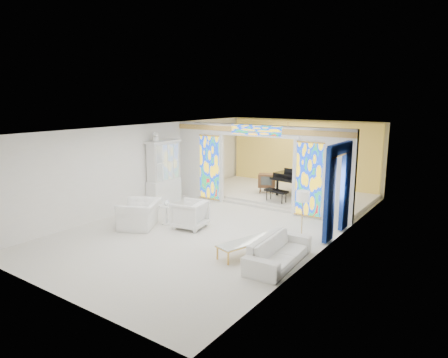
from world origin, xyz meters
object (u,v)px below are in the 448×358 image
Objects in this scene: armchair_left at (140,214)px; armchair_right at (190,214)px; china_cabinet at (164,173)px; coffee_table at (247,242)px; grand_piano at (304,176)px; tv_console at (267,181)px; sofa at (279,251)px.

armchair_left is 1.55m from armchair_right.
coffee_table is at bearing -26.08° from china_cabinet.
coffee_table is at bearing 62.75° from armchair_right.
grand_piano is (1.42, 5.27, 0.50)m from armchair_right.
tv_console reaches higher than armchair_left.
sofa is at bearing -82.06° from tv_console.
tv_console is at bearing 47.26° from china_cabinet.
sofa is 0.79× the size of grand_piano.
grand_piano reaches higher than sofa.
grand_piano is (4.10, 3.53, -0.25)m from china_cabinet.
tv_console is at bearing 27.72° from sofa.
china_cabinet reaches higher than sofa.
armchair_left is 0.45× the size of grand_piano.
tv_console is at bearing -148.56° from grand_piano.
sofa is at bearing -3.15° from coffee_table.
sofa is at bearing 66.51° from armchair_right.
china_cabinet is 6.75m from sofa.
armchair_right is (2.69, -1.74, -0.74)m from china_cabinet.
coffee_table is (3.87, -0.00, -0.07)m from armchair_left.
armchair_left is at bearing -104.54° from grand_piano.
coffee_table is 6.23m from grand_piano.
china_cabinet is 3.29m from armchair_right.
tv_console is (1.39, 5.56, 0.27)m from armchair_left.
grand_piano is at bearing 15.06° from sofa.
china_cabinet is at bearing 153.92° from coffee_table.
sofa is (3.48, -0.88, -0.10)m from armchair_right.
china_cabinet reaches higher than armchair_right.
grand_piano reaches higher than armchair_left.
armchair_right is 4.74m from tv_console.
china_cabinet reaches higher than coffee_table.
china_cabinet is at bearing -129.76° from grand_piano.
sofa reaches higher than coffee_table.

